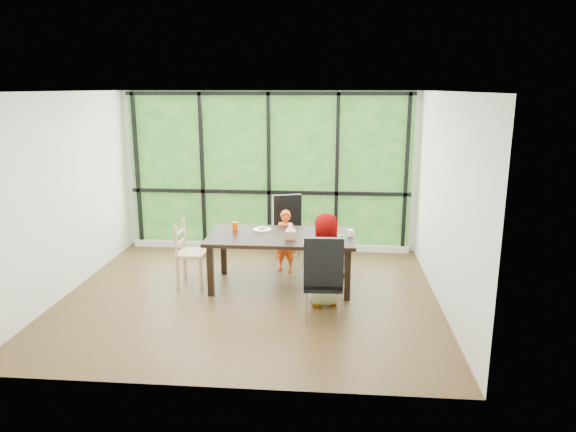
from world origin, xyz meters
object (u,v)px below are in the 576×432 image
object	(u,v)px
dining_table	(282,261)
child_older	(324,260)
plate_far	(262,230)
tissue_box	(290,235)
green_cup	(341,239)
chair_end_beech	(192,253)
plate_near	(321,240)
child_toddler	(286,241)
white_mug	(350,233)
orange_cup	(235,226)
chair_interior_leather	(323,277)
chair_window_leather	(290,230)

from	to	relation	value
dining_table	child_older	size ratio (longest dim) A/B	1.68
dining_table	plate_far	bearing A→B (deg)	141.98
child_older	tissue_box	bearing A→B (deg)	-62.44
green_cup	chair_end_beech	bearing A→B (deg)	172.03
plate_near	child_toddler	bearing A→B (deg)	123.28
tissue_box	chair_end_beech	bearing A→B (deg)	172.69
dining_table	white_mug	distance (m)	1.04
orange_cup	dining_table	bearing A→B (deg)	-14.44
chair_end_beech	plate_far	distance (m)	1.05
dining_table	green_cup	bearing A→B (deg)	-19.22
chair_interior_leather	plate_near	world-z (taller)	chair_interior_leather
child_toddler	orange_cup	world-z (taller)	child_toddler
child_toddler	plate_near	distance (m)	1.05
chair_window_leather	chair_interior_leather	world-z (taller)	same
chair_end_beech	tissue_box	distance (m)	1.48
chair_end_beech	green_cup	xyz separation A→B (m)	(2.10, -0.29, 0.35)
white_mug	plate_far	bearing A→B (deg)	171.12
chair_window_leather	chair_interior_leather	distance (m)	2.14
plate_far	white_mug	world-z (taller)	white_mug
dining_table	green_cup	distance (m)	0.97
chair_end_beech	tissue_box	size ratio (longest dim) A/B	6.58
plate_far	plate_near	bearing A→B (deg)	-27.30
plate_far	chair_interior_leather	bearing A→B (deg)	-54.69
plate_far	plate_near	size ratio (longest dim) A/B	1.18
child_older	plate_far	world-z (taller)	child_older
green_cup	white_mug	world-z (taller)	green_cup
chair_end_beech	plate_far	bearing A→B (deg)	-75.35
chair_interior_leather	green_cup	xyz separation A→B (m)	(0.22, 0.75, 0.26)
dining_table	plate_far	xyz separation A→B (m)	(-0.30, 0.24, 0.38)
chair_end_beech	green_cup	world-z (taller)	chair_end_beech
green_cup	tissue_box	distance (m)	0.69
white_mug	orange_cup	bearing A→B (deg)	175.25
child_older	orange_cup	bearing A→B (deg)	-50.83
child_older	green_cup	distance (m)	0.43
dining_table	child_toddler	xyz separation A→B (m)	(0.00, 0.64, 0.10)
chair_interior_leather	green_cup	world-z (taller)	chair_interior_leather
orange_cup	green_cup	xyz separation A→B (m)	(1.51, -0.46, -0.01)
child_toddler	white_mug	size ratio (longest dim) A/B	11.00
chair_end_beech	plate_far	size ratio (longest dim) A/B	3.40
plate_far	green_cup	bearing A→B (deg)	-24.97
dining_table	orange_cup	world-z (taller)	orange_cup
child_toddler	child_older	world-z (taller)	child_older
child_older	orange_cup	distance (m)	1.52
tissue_box	chair_interior_leather	bearing A→B (deg)	-61.93
chair_interior_leather	plate_near	xyz separation A→B (m)	(-0.05, 0.83, 0.22)
chair_window_leather	chair_end_beech	xyz separation A→B (m)	(-1.32, -1.01, -0.09)
plate_far	white_mug	bearing A→B (deg)	-8.88
plate_near	tissue_box	world-z (taller)	tissue_box
plate_far	orange_cup	world-z (taller)	orange_cup
plate_near	white_mug	world-z (taller)	white_mug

